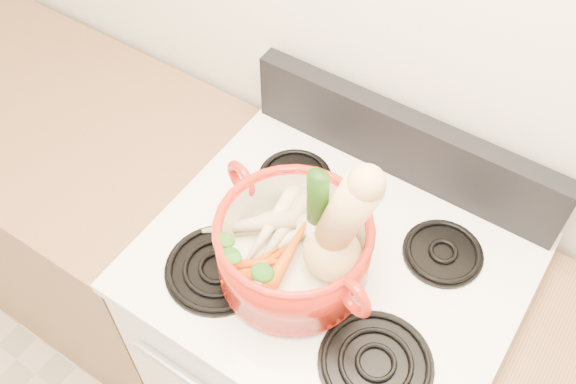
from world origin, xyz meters
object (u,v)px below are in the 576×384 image
Objects in this scene: stove_body at (323,354)px; dutch_oven at (294,249)px; leek at (318,216)px; squash at (335,223)px.

stove_body is 2.97× the size of dutch_oven.
leek is at bearing 67.82° from dutch_oven.
squash reaches higher than stove_body.
leek is (0.03, 0.04, 0.09)m from dutch_oven.
stove_body is at bearing 73.70° from dutch_oven.
stove_body is 0.70m from squash.
dutch_oven is at bearing -124.68° from stove_body.
squash is at bearing -68.48° from stove_body.
squash reaches higher than leek.
leek is at bearing -118.80° from stove_body.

